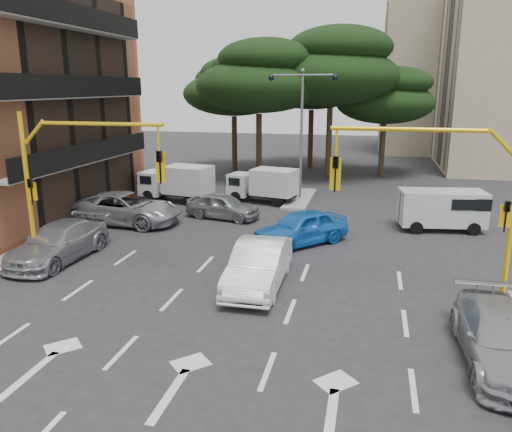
{
  "coord_description": "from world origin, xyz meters",
  "views": [
    {
      "loc": [
        4.23,
        -14.36,
        6.9
      ],
      "look_at": [
        -0.38,
        5.45,
        1.6
      ],
      "focal_mm": 35.0,
      "sensor_mm": 36.0,
      "label": 1
    }
  ],
  "objects_px": {
    "car_silver_wagon": "(58,242)",
    "box_truck_a": "(176,183)",
    "car_silver_parked": "(502,338)",
    "van_white": "(441,210)",
    "box_truck_b": "(263,185)",
    "signal_mast_right": "(454,186)",
    "car_white_hatch": "(259,265)",
    "car_blue_compact": "(301,228)",
    "car_silver_cross_b": "(223,206)",
    "car_silver_cross_a": "(125,208)",
    "signal_mast_left": "(67,170)",
    "street_lamp_center": "(302,112)"
  },
  "relations": [
    {
      "from": "car_silver_cross_b",
      "to": "box_truck_b",
      "type": "relative_size",
      "value": 0.94
    },
    {
      "from": "car_white_hatch",
      "to": "car_silver_wagon",
      "type": "relative_size",
      "value": 0.94
    },
    {
      "from": "box_truck_b",
      "to": "car_blue_compact",
      "type": "bearing_deg",
      "value": -143.91
    },
    {
      "from": "signal_mast_left",
      "to": "car_silver_parked",
      "type": "distance_m",
      "value": 15.35
    },
    {
      "from": "car_silver_wagon",
      "to": "car_silver_parked",
      "type": "relative_size",
      "value": 1.07
    },
    {
      "from": "box_truck_a",
      "to": "car_white_hatch",
      "type": "bearing_deg",
      "value": -137.85
    },
    {
      "from": "street_lamp_center",
      "to": "box_truck_a",
      "type": "distance_m",
      "value": 8.79
    },
    {
      "from": "street_lamp_center",
      "to": "box_truck_a",
      "type": "height_order",
      "value": "street_lamp_center"
    },
    {
      "from": "car_blue_compact",
      "to": "box_truck_b",
      "type": "height_order",
      "value": "box_truck_b"
    },
    {
      "from": "car_white_hatch",
      "to": "signal_mast_left",
      "type": "bearing_deg",
      "value": 177.74
    },
    {
      "from": "signal_mast_right",
      "to": "car_silver_wagon",
      "type": "height_order",
      "value": "signal_mast_right"
    },
    {
      "from": "car_silver_wagon",
      "to": "box_truck_a",
      "type": "xyz_separation_m",
      "value": [
        0.64,
        11.21,
        0.38
      ]
    },
    {
      "from": "car_silver_cross_a",
      "to": "car_silver_cross_b",
      "type": "height_order",
      "value": "car_silver_cross_a"
    },
    {
      "from": "street_lamp_center",
      "to": "car_silver_wagon",
      "type": "relative_size",
      "value": 1.51
    },
    {
      "from": "signal_mast_right",
      "to": "signal_mast_left",
      "type": "xyz_separation_m",
      "value": [
        -13.61,
        0.0,
        0.0
      ]
    },
    {
      "from": "box_truck_a",
      "to": "box_truck_b",
      "type": "distance_m",
      "value": 5.31
    },
    {
      "from": "car_silver_parked",
      "to": "box_truck_a",
      "type": "relative_size",
      "value": 1.06
    },
    {
      "from": "car_silver_parked",
      "to": "car_silver_cross_b",
      "type": "bearing_deg",
      "value": 130.95
    },
    {
      "from": "car_white_hatch",
      "to": "car_silver_cross_a",
      "type": "distance_m",
      "value": 10.86
    },
    {
      "from": "car_silver_cross_a",
      "to": "car_silver_parked",
      "type": "distance_m",
      "value": 18.75
    },
    {
      "from": "car_white_hatch",
      "to": "car_silver_cross_b",
      "type": "bearing_deg",
      "value": 113.6
    },
    {
      "from": "signal_mast_left",
      "to": "car_white_hatch",
      "type": "relative_size",
      "value": 1.24
    },
    {
      "from": "car_silver_wagon",
      "to": "car_silver_cross_b",
      "type": "xyz_separation_m",
      "value": [
        4.62,
        7.89,
        -0.06
      ]
    },
    {
      "from": "signal_mast_left",
      "to": "car_silver_cross_b",
      "type": "bearing_deg",
      "value": 68.25
    },
    {
      "from": "street_lamp_center",
      "to": "van_white",
      "type": "bearing_deg",
      "value": -33.48
    },
    {
      "from": "car_silver_parked",
      "to": "box_truck_a",
      "type": "xyz_separation_m",
      "value": [
        -15.09,
        15.65,
        0.42
      ]
    },
    {
      "from": "box_truck_b",
      "to": "signal_mast_right",
      "type": "bearing_deg",
      "value": -132.99
    },
    {
      "from": "car_silver_parked",
      "to": "car_blue_compact",
      "type": "bearing_deg",
      "value": 125.03
    },
    {
      "from": "signal_mast_right",
      "to": "car_silver_parked",
      "type": "distance_m",
      "value": 5.01
    },
    {
      "from": "car_silver_parked",
      "to": "box_truck_a",
      "type": "height_order",
      "value": "box_truck_a"
    },
    {
      "from": "car_silver_wagon",
      "to": "car_silver_cross_b",
      "type": "relative_size",
      "value": 1.28
    },
    {
      "from": "box_truck_a",
      "to": "signal_mast_right",
      "type": "bearing_deg",
      "value": -121.13
    },
    {
      "from": "box_truck_a",
      "to": "van_white",
      "type": "bearing_deg",
      "value": -92.35
    },
    {
      "from": "van_white",
      "to": "box_truck_b",
      "type": "distance_m",
      "value": 10.64
    },
    {
      "from": "van_white",
      "to": "signal_mast_right",
      "type": "bearing_deg",
      "value": -14.45
    },
    {
      "from": "van_white",
      "to": "car_white_hatch",
      "type": "bearing_deg",
      "value": -46.69
    },
    {
      "from": "car_white_hatch",
      "to": "car_silver_cross_a",
      "type": "bearing_deg",
      "value": 141.49
    },
    {
      "from": "signal_mast_right",
      "to": "car_blue_compact",
      "type": "xyz_separation_m",
      "value": [
        -5.46,
        5.0,
        -3.11
      ]
    },
    {
      "from": "car_silver_cross_b",
      "to": "van_white",
      "type": "relative_size",
      "value": 1.0
    },
    {
      "from": "signal_mast_left",
      "to": "car_silver_wagon",
      "type": "bearing_deg",
      "value": 150.33
    },
    {
      "from": "car_silver_cross_a",
      "to": "signal_mast_right",
      "type": "bearing_deg",
      "value": -109.38
    },
    {
      "from": "street_lamp_center",
      "to": "car_silver_cross_a",
      "type": "height_order",
      "value": "street_lamp_center"
    },
    {
      "from": "signal_mast_right",
      "to": "van_white",
      "type": "distance_m",
      "value": 9.4
    },
    {
      "from": "car_blue_compact",
      "to": "car_silver_parked",
      "type": "xyz_separation_m",
      "value": [
        6.39,
        -8.76,
        -0.07
      ]
    },
    {
      "from": "van_white",
      "to": "box_truck_b",
      "type": "xyz_separation_m",
      "value": [
        -9.87,
        3.96,
        0.04
      ]
    },
    {
      "from": "car_white_hatch",
      "to": "car_silver_cross_b",
      "type": "relative_size",
      "value": 1.2
    },
    {
      "from": "street_lamp_center",
      "to": "car_silver_cross_a",
      "type": "xyz_separation_m",
      "value": [
        -8.0,
        -7.55,
        -4.62
      ]
    },
    {
      "from": "car_white_hatch",
      "to": "box_truck_b",
      "type": "relative_size",
      "value": 1.13
    },
    {
      "from": "car_silver_cross_a",
      "to": "box_truck_b",
      "type": "distance_m",
      "value": 8.68
    },
    {
      "from": "van_white",
      "to": "car_silver_cross_b",
      "type": "bearing_deg",
      "value": -96.86
    }
  ]
}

